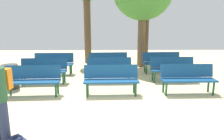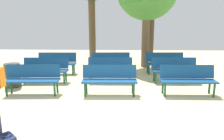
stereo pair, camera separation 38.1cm
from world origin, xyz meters
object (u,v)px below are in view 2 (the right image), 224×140
at_px(bench_r0_c2, 188,78).
at_px(bench_r2_c0, 57,62).
at_px(bench_r1_c1, 110,68).
at_px(bench_r2_c2, 165,62).
at_px(bench_r0_c1, 109,78).
at_px(bench_r0_c0, 32,77).
at_px(bench_r1_c0, 45,68).
at_px(bench_r2_c1, 111,62).
at_px(bench_r1_c2, 174,68).
at_px(trash_bin, 13,75).

distance_m(bench_r0_c2, bench_r2_c0, 5.27).
height_order(bench_r1_c1, bench_r2_c2, same).
bearing_deg(bench_r0_c2, bench_r0_c1, -178.78).
distance_m(bench_r0_c0, bench_r0_c1, 2.30).
bearing_deg(bench_r1_c0, bench_r2_c1, 29.38).
distance_m(bench_r1_c1, bench_r2_c1, 1.30).
distance_m(bench_r1_c2, bench_r2_c1, 2.64).
bearing_deg(bench_r0_c1, bench_r0_c2, 0.12).
xyz_separation_m(bench_r0_c2, trash_bin, (-5.57, 0.58, -0.11)).
bearing_deg(bench_r1_c0, bench_r2_c2, 15.68).
distance_m(bench_r0_c2, trash_bin, 5.60).
relative_size(bench_r0_c2, bench_r1_c2, 1.00).
bearing_deg(bench_r1_c2, bench_r0_c1, -148.64).
bearing_deg(bench_r1_c0, bench_r0_c2, -16.79).
xyz_separation_m(bench_r0_c2, bench_r2_c1, (-2.38, 2.60, 0.00)).
relative_size(bench_r0_c0, bench_r0_c1, 1.00).
bearing_deg(bench_r1_c1, bench_r1_c2, 1.00).
height_order(bench_r0_c0, trash_bin, bench_r0_c0).
distance_m(bench_r1_c1, bench_r1_c2, 2.31).
distance_m(bench_r0_c2, bench_r2_c1, 3.52).
distance_m(bench_r0_c1, bench_r2_c0, 3.48).
height_order(bench_r2_c0, bench_r2_c2, same).
relative_size(bench_r1_c0, bench_r2_c2, 1.00).
xyz_separation_m(bench_r0_c1, bench_r1_c0, (-2.35, 1.25, 0.00)).
relative_size(bench_r0_c0, bench_r2_c0, 1.01).
relative_size(bench_r0_c0, bench_r1_c1, 1.01).
distance_m(bench_r1_c0, bench_r2_c1, 2.69).
relative_size(bench_r0_c0, bench_r2_c1, 1.00).
distance_m(bench_r2_c1, trash_bin, 3.77).
distance_m(bench_r0_c2, bench_r2_c2, 2.68).
relative_size(bench_r1_c2, trash_bin, 2.04).
xyz_separation_m(bench_r1_c1, bench_r2_c0, (-2.29, 1.20, 0.00)).
xyz_separation_m(bench_r0_c1, bench_r2_c2, (2.19, 2.76, 0.00)).
bearing_deg(trash_bin, bench_r1_c2, 8.04).
xyz_separation_m(bench_r0_c1, bench_r2_c1, (-0.07, 2.68, 0.00)).
relative_size(bench_r0_c0, trash_bin, 2.06).
height_order(bench_r0_c2, bench_r1_c0, same).
bearing_deg(trash_bin, bench_r2_c2, 21.02).
height_order(bench_r2_c1, bench_r2_c2, same).
relative_size(bench_r0_c1, bench_r2_c1, 0.99).
height_order(bench_r1_c2, bench_r2_c2, same).
bearing_deg(bench_r0_c0, bench_r0_c2, -1.31).
bearing_deg(bench_r2_c1, bench_r1_c2, -31.39).
distance_m(bench_r1_c2, bench_r2_c2, 1.32).
xyz_separation_m(bench_r1_c1, bench_r1_c2, (2.31, 0.06, 0.00)).
relative_size(bench_r2_c0, bench_r2_c1, 0.99).
bearing_deg(bench_r1_c2, bench_r2_c1, 150.84).
bearing_deg(bench_r2_c2, bench_r1_c0, -164.54).
distance_m(bench_r2_c0, bench_r2_c1, 2.26).
bearing_deg(bench_r0_c2, trash_bin, 173.27).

